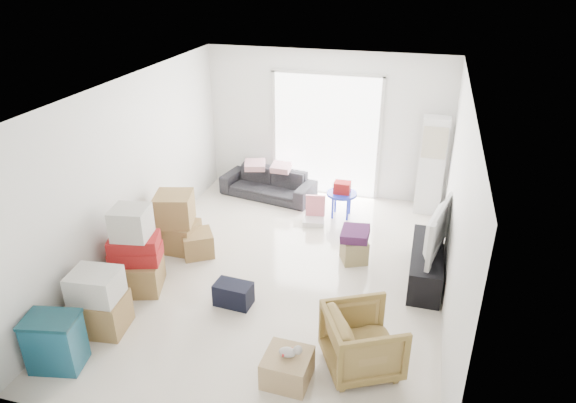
{
  "coord_description": "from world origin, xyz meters",
  "views": [
    {
      "loc": [
        1.75,
        -5.99,
        4.18
      ],
      "look_at": [
        0.04,
        0.2,
        1.08
      ],
      "focal_mm": 32.0,
      "sensor_mm": 36.0,
      "label": 1
    }
  ],
  "objects_px": {
    "tv_console": "(426,264)",
    "kids_table": "(342,192)",
    "sofa": "(268,180)",
    "armchair": "(363,338)",
    "ottoman": "(354,250)",
    "wood_crate": "(287,368)",
    "storage_bins": "(55,342)",
    "television": "(429,245)",
    "ac_tower": "(431,166)"
  },
  "relations": [
    {
      "from": "tv_console",
      "to": "storage_bins",
      "type": "relative_size",
      "value": 2.18
    },
    {
      "from": "storage_bins",
      "to": "wood_crate",
      "type": "bearing_deg",
      "value": 10.7
    },
    {
      "from": "kids_table",
      "to": "armchair",
      "type": "bearing_deg",
      "value": -76.36
    },
    {
      "from": "sofa",
      "to": "storage_bins",
      "type": "bearing_deg",
      "value": -89.95
    },
    {
      "from": "storage_bins",
      "to": "ottoman",
      "type": "xyz_separation_m",
      "value": [
        2.85,
        3.06,
        -0.15
      ]
    },
    {
      "from": "ac_tower",
      "to": "kids_table",
      "type": "relative_size",
      "value": 2.68
    },
    {
      "from": "kids_table",
      "to": "storage_bins",
      "type": "bearing_deg",
      "value": -118.26
    },
    {
      "from": "armchair",
      "to": "wood_crate",
      "type": "distance_m",
      "value": 0.88
    },
    {
      "from": "sofa",
      "to": "kids_table",
      "type": "xyz_separation_m",
      "value": [
        1.49,
        -0.45,
        0.12
      ]
    },
    {
      "from": "television",
      "to": "storage_bins",
      "type": "bearing_deg",
      "value": 138.63
    },
    {
      "from": "tv_console",
      "to": "kids_table",
      "type": "distance_m",
      "value": 2.21
    },
    {
      "from": "ac_tower",
      "to": "kids_table",
      "type": "xyz_separation_m",
      "value": [
        -1.45,
        -0.6,
        -0.41
      ]
    },
    {
      "from": "tv_console",
      "to": "wood_crate",
      "type": "xyz_separation_m",
      "value": [
        -1.37,
        -2.38,
        -0.08
      ]
    },
    {
      "from": "ac_tower",
      "to": "sofa",
      "type": "relative_size",
      "value": 0.99
    },
    {
      "from": "armchair",
      "to": "tv_console",
      "type": "bearing_deg",
      "value": -44.54
    },
    {
      "from": "armchair",
      "to": "ottoman",
      "type": "distance_m",
      "value": 2.23
    },
    {
      "from": "television",
      "to": "storage_bins",
      "type": "distance_m",
      "value": 4.84
    },
    {
      "from": "ottoman",
      "to": "wood_crate",
      "type": "relative_size",
      "value": 0.73
    },
    {
      "from": "ottoman",
      "to": "wood_crate",
      "type": "xyz_separation_m",
      "value": [
        -0.32,
        -2.58,
        -0.02
      ]
    },
    {
      "from": "ac_tower",
      "to": "armchair",
      "type": "xyz_separation_m",
      "value": [
        -0.58,
        -4.18,
        -0.47
      ]
    },
    {
      "from": "television",
      "to": "ottoman",
      "type": "xyz_separation_m",
      "value": [
        -1.05,
        0.2,
        -0.38
      ]
    },
    {
      "from": "armchair",
      "to": "ottoman",
      "type": "height_order",
      "value": "armchair"
    },
    {
      "from": "storage_bins",
      "to": "armchair",
      "type": "bearing_deg",
      "value": 15.14
    },
    {
      "from": "armchair",
      "to": "wood_crate",
      "type": "relative_size",
      "value": 1.63
    },
    {
      "from": "armchair",
      "to": "ottoman",
      "type": "bearing_deg",
      "value": -15.97
    },
    {
      "from": "television",
      "to": "ottoman",
      "type": "height_order",
      "value": "television"
    },
    {
      "from": "ottoman",
      "to": "tv_console",
      "type": "bearing_deg",
      "value": -10.9
    },
    {
      "from": "tv_console",
      "to": "television",
      "type": "bearing_deg",
      "value": 0.0
    },
    {
      "from": "ac_tower",
      "to": "tv_console",
      "type": "distance_m",
      "value": 2.3
    },
    {
      "from": "television",
      "to": "armchair",
      "type": "xyz_separation_m",
      "value": [
        -0.63,
        -1.97,
        -0.16
      ]
    },
    {
      "from": "television",
      "to": "kids_table",
      "type": "height_order",
      "value": "kids_table"
    },
    {
      "from": "tv_console",
      "to": "ottoman",
      "type": "xyz_separation_m",
      "value": [
        -1.05,
        0.2,
        -0.06
      ]
    },
    {
      "from": "kids_table",
      "to": "wood_crate",
      "type": "xyz_separation_m",
      "value": [
        0.12,
        -3.99,
        -0.3
      ]
    },
    {
      "from": "storage_bins",
      "to": "wood_crate",
      "type": "xyz_separation_m",
      "value": [
        2.53,
        0.48,
        -0.17
      ]
    },
    {
      "from": "ac_tower",
      "to": "sofa",
      "type": "distance_m",
      "value": 2.98
    },
    {
      "from": "ac_tower",
      "to": "storage_bins",
      "type": "distance_m",
      "value": 6.39
    },
    {
      "from": "armchair",
      "to": "storage_bins",
      "type": "height_order",
      "value": "armchair"
    },
    {
      "from": "tv_console",
      "to": "sofa",
      "type": "xyz_separation_m",
      "value": [
        -2.98,
        2.06,
        0.11
      ]
    },
    {
      "from": "armchair",
      "to": "kids_table",
      "type": "relative_size",
      "value": 1.23
    },
    {
      "from": "sofa",
      "to": "armchair",
      "type": "bearing_deg",
      "value": -49.08
    },
    {
      "from": "ac_tower",
      "to": "storage_bins",
      "type": "xyz_separation_m",
      "value": [
        -3.85,
        -5.07,
        -0.54
      ]
    },
    {
      "from": "tv_console",
      "to": "television",
      "type": "xyz_separation_m",
      "value": [
        0.0,
        0.0,
        0.32
      ]
    },
    {
      "from": "ac_tower",
      "to": "wood_crate",
      "type": "distance_m",
      "value": 4.83
    },
    {
      "from": "kids_table",
      "to": "wood_crate",
      "type": "distance_m",
      "value": 4.01
    },
    {
      "from": "storage_bins",
      "to": "tv_console",
      "type": "bearing_deg",
      "value": 36.26
    },
    {
      "from": "tv_console",
      "to": "armchair",
      "type": "height_order",
      "value": "armchair"
    },
    {
      "from": "kids_table",
      "to": "wood_crate",
      "type": "relative_size",
      "value": 1.33
    },
    {
      "from": "armchair",
      "to": "wood_crate",
      "type": "bearing_deg",
      "value": 91.72
    },
    {
      "from": "tv_console",
      "to": "wood_crate",
      "type": "relative_size",
      "value": 2.93
    },
    {
      "from": "kids_table",
      "to": "television",
      "type": "bearing_deg",
      "value": -47.11
    }
  ]
}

